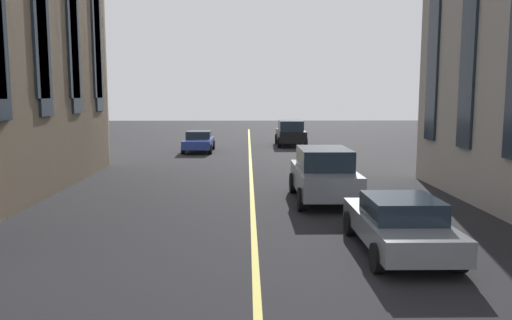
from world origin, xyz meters
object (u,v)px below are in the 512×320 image
at_px(car_grey_near, 399,223).
at_px(car_grey_mid, 324,174).
at_px(car_black_parked_a, 291,133).
at_px(car_blue_trailing, 199,141).

bearing_deg(car_grey_near, car_grey_mid, 8.53).
height_order(car_black_parked_a, car_blue_trailing, car_black_parked_a).
bearing_deg(car_grey_near, car_blue_trailing, 17.22).
distance_m(car_blue_trailing, car_grey_near, 23.13).
distance_m(car_black_parked_a, car_grey_near, 25.98).
xyz_separation_m(car_black_parked_a, car_grey_near, (-25.97, -0.37, -0.27)).
bearing_deg(car_black_parked_a, car_grey_near, -179.19).
distance_m(car_grey_mid, car_grey_near, 6.05).
height_order(car_black_parked_a, car_grey_mid, same).
relative_size(car_black_parked_a, car_blue_trailing, 1.07).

